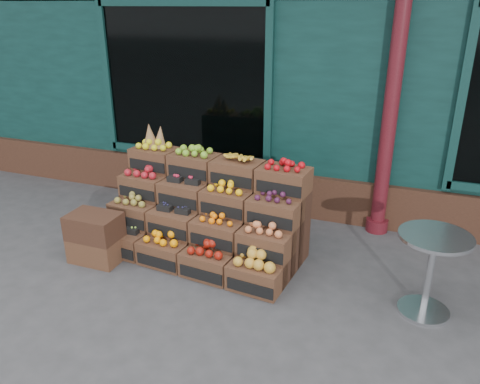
% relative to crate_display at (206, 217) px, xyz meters
% --- Properties ---
extents(ground, '(60.00, 60.00, 0.00)m').
position_rel_crate_display_xyz_m(ground, '(0.65, -0.77, -0.44)').
color(ground, '#3B3B3E').
rests_on(ground, ground).
extents(shop_facade, '(12.00, 6.24, 4.80)m').
position_rel_crate_display_xyz_m(shop_facade, '(0.65, 4.34, 1.96)').
color(shop_facade, '#0D2E2B').
rests_on(shop_facade, ground).
extents(crate_display, '(2.36, 1.31, 1.42)m').
position_rel_crate_display_xyz_m(crate_display, '(0.00, 0.00, 0.00)').
color(crate_display, '#4D2F1E').
rests_on(crate_display, ground).
extents(spare_crates, '(0.58, 0.40, 0.57)m').
position_rel_crate_display_xyz_m(spare_crates, '(-1.09, -0.65, -0.15)').
color(spare_crates, '#4D2F1E').
rests_on(spare_crates, ground).
extents(bistro_table, '(0.66, 0.66, 0.83)m').
position_rel_crate_display_xyz_m(bistro_table, '(2.45, -0.36, 0.08)').
color(bistro_table, silver).
rests_on(bistro_table, ground).
extents(shopkeeper, '(0.88, 0.75, 2.06)m').
position_rel_crate_display_xyz_m(shopkeeper, '(-0.70, 1.83, 0.59)').
color(shopkeeper, '#164E20').
rests_on(shopkeeper, ground).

